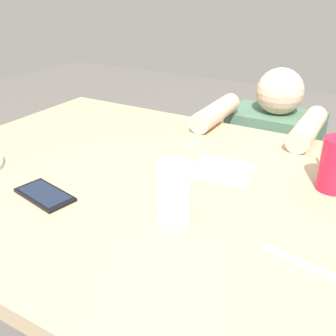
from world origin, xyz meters
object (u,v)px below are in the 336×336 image
Objects in this scene: cell_phone at (45,195)px; water_cup_clear at (174,191)px; fork at (321,272)px; drink_cup_colored at (336,164)px; diner_seated at (267,187)px.

water_cup_clear is at bearing 12.76° from cell_phone.
cell_phone is (-0.61, -0.05, 0.00)m from fork.
drink_cup_colored is 0.33m from fork.
cell_phone is (-0.57, -0.37, -0.06)m from drink_cup_colored.
fork is at bearing -69.36° from diner_seated.
fork is (0.30, -0.02, -0.06)m from water_cup_clear.
drink_cup_colored is 1.14× the size of fork.
water_cup_clear is 0.32m from cell_phone.
water_cup_clear is 0.31m from fork.
drink_cup_colored reaches higher than cell_phone.
water_cup_clear is at bearing -89.03° from diner_seated.
fork is at bearing 4.81° from cell_phone.
cell_phone is at bearing -167.24° from water_cup_clear.
water_cup_clear is 0.92m from diner_seated.
drink_cup_colored reaches higher than fork.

